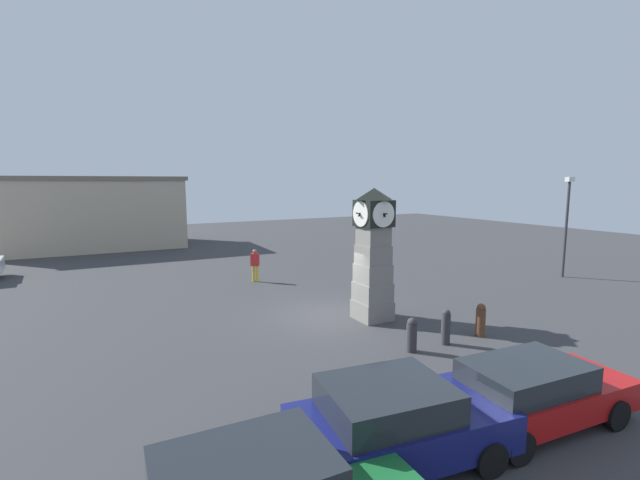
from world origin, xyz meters
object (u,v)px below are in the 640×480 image
(bollard_near_tower, at_px, (481,320))
(pedestrian_crossing_lot, at_px, (255,263))
(car_near_tower, at_px, (397,421))
(clock_tower, at_px, (373,255))
(car_by_building, at_px, (533,392))
(bollard_far_row, at_px, (412,335))
(street_lamp_near_road, at_px, (567,219))
(bollard_mid_row, at_px, (446,326))

(bollard_near_tower, xyz_separation_m, pedestrian_crossing_lot, (-3.80, 10.99, 0.40))
(car_near_tower, bearing_deg, clock_tower, 57.28)
(clock_tower, xyz_separation_m, car_by_building, (-1.20, -7.35, -1.68))
(clock_tower, height_order, pedestrian_crossing_lot, clock_tower)
(clock_tower, xyz_separation_m, bollard_far_row, (-0.79, -3.10, -1.88))
(pedestrian_crossing_lot, bearing_deg, car_by_building, -88.02)
(bollard_near_tower, bearing_deg, car_near_tower, -150.35)
(bollard_near_tower, relative_size, car_near_tower, 0.26)
(bollard_near_tower, relative_size, pedestrian_crossing_lot, 0.66)
(clock_tower, bearing_deg, pedestrian_crossing_lot, 102.46)
(clock_tower, height_order, street_lamp_near_road, street_lamp_near_road)
(bollard_near_tower, distance_m, pedestrian_crossing_lot, 11.64)
(clock_tower, bearing_deg, car_by_building, -99.25)
(bollard_near_tower, height_order, pedestrian_crossing_lot, pedestrian_crossing_lot)
(car_by_building, bearing_deg, bollard_mid_row, 67.34)
(bollard_mid_row, bearing_deg, bollard_near_tower, -1.62)
(car_near_tower, xyz_separation_m, pedestrian_crossing_lot, (2.72, 14.71, 0.18))
(clock_tower, bearing_deg, bollard_mid_row, -80.10)
(clock_tower, xyz_separation_m, car_near_tower, (-4.44, -6.92, -1.63))
(car_near_tower, relative_size, pedestrian_crossing_lot, 2.52)
(car_near_tower, bearing_deg, car_by_building, -7.61)
(car_by_building, distance_m, street_lamp_near_road, 16.69)
(bollard_mid_row, bearing_deg, car_near_tower, -143.07)
(clock_tower, relative_size, pedestrian_crossing_lot, 2.90)
(bollard_mid_row, relative_size, street_lamp_near_road, 0.21)
(bollard_far_row, bearing_deg, car_near_tower, -133.80)
(car_by_building, height_order, pedestrian_crossing_lot, pedestrian_crossing_lot)
(bollard_far_row, bearing_deg, car_by_building, -95.54)
(street_lamp_near_road, bearing_deg, car_near_tower, -156.20)
(bollard_near_tower, height_order, car_near_tower, car_near_tower)
(bollard_far_row, relative_size, street_lamp_near_road, 0.20)
(bollard_near_tower, xyz_separation_m, car_by_building, (-3.28, -4.15, 0.16))
(bollard_mid_row, bearing_deg, street_lamp_near_road, 17.63)
(pedestrian_crossing_lot, relative_size, street_lamp_near_road, 0.32)
(bollard_far_row, bearing_deg, pedestrian_crossing_lot, 94.91)
(bollard_mid_row, xyz_separation_m, car_by_building, (-1.75, -4.19, 0.15))
(car_near_tower, distance_m, street_lamp_near_road, 19.37)
(bollard_near_tower, xyz_separation_m, bollard_far_row, (-2.86, 0.10, -0.03))
(bollard_near_tower, distance_m, bollard_mid_row, 1.53)
(bollard_far_row, height_order, car_by_building, car_by_building)
(bollard_far_row, xyz_separation_m, street_lamp_near_road, (13.93, 3.94, 2.61))
(bollard_far_row, height_order, car_near_tower, car_near_tower)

